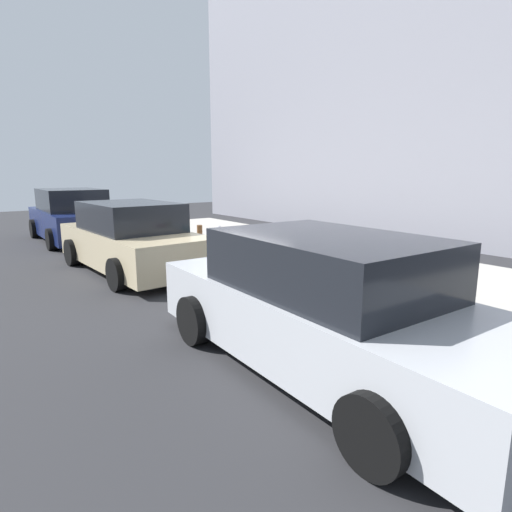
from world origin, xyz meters
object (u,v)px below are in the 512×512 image
bollard_post (200,237)px  suitcase_maroon_7 (250,249)px  fire_hydrant (219,238)px  parked_car_beige_1 (131,239)px  suitcase_black_4 (293,261)px  suitcase_olive_8 (236,245)px  parked_car_silver_0 (325,307)px  suitcase_olive_1 (360,273)px  suitcase_maroon_0 (382,284)px  parked_car_navy_2 (73,217)px  suitcase_silver_2 (334,267)px  suitcase_navy_5 (276,257)px  suitcase_teal_3 (314,265)px  suitcase_red_6 (264,253)px

bollard_post → suitcase_maroon_7: bearing=-175.7°
fire_hydrant → parked_car_beige_1: size_ratio=0.15×
suitcase_black_4 → suitcase_maroon_7: bearing=-1.9°
suitcase_olive_8 → fire_hydrant: (0.88, -0.03, 0.05)m
bollard_post → parked_car_silver_0: parked_car_silver_0 is taller
suitcase_maroon_7 → suitcase_olive_1: bearing=-178.9°
suitcase_olive_1 → fire_hydrant: 4.63m
suitcase_maroon_0 → parked_car_navy_2: (10.38, 2.39, 0.39)m
suitcase_silver_2 → suitcase_olive_8: suitcase_silver_2 is taller
suitcase_maroon_0 → parked_car_navy_2: 10.66m
parked_car_navy_2 → parked_car_beige_1: bearing=180.0°
suitcase_olive_1 → suitcase_navy_5: bearing=2.5°
suitcase_black_4 → suitcase_maroon_7: size_ratio=1.24×
suitcase_maroon_0 → suitcase_maroon_7: 3.76m
suitcase_navy_5 → suitcase_maroon_7: size_ratio=1.17×
suitcase_maroon_0 → suitcase_black_4: suitcase_maroon_0 is taller
suitcase_black_4 → suitcase_maroon_7: (1.60, -0.05, 0.02)m
suitcase_black_4 → fire_hydrant: 2.99m
suitcase_maroon_0 → suitcase_teal_3: (1.59, 0.03, 0.04)m
suitcase_black_4 → bollard_post: (3.72, 0.11, 0.06)m
suitcase_red_6 → suitcase_maroon_7: 0.53m
fire_hydrant → parked_car_silver_0: bearing=159.0°
suitcase_teal_3 → suitcase_maroon_7: 2.17m
fire_hydrant → bollard_post: fire_hydrant is taller
parked_car_beige_1 → suitcase_maroon_0: bearing=-154.7°
suitcase_olive_1 → suitcase_teal_3: suitcase_teal_3 is taller
parked_car_silver_0 → suitcase_maroon_0: bearing=-67.1°
suitcase_teal_3 → parked_car_silver_0: bearing=137.8°
suitcase_red_6 → parked_car_silver_0: (-4.25, 2.39, 0.32)m
suitcase_navy_5 → suitcase_black_4: bearing=177.8°
suitcase_navy_5 → suitcase_red_6: suitcase_red_6 is taller
suitcase_red_6 → fire_hydrant: size_ratio=1.09×
suitcase_olive_8 → parked_car_navy_2: 6.55m
suitcase_maroon_0 → suitcase_olive_1: bearing=-5.4°
bollard_post → suitcase_olive_1: bearing=-177.6°
suitcase_navy_5 → bollard_post: size_ratio=1.15×
bollard_post → suitcase_silver_2: bearing=-178.5°
suitcase_navy_5 → parked_car_navy_2: size_ratio=0.16×
fire_hydrant → suitcase_black_4: bearing=179.1°
suitcase_maroon_0 → parked_car_silver_0: size_ratio=0.17×
suitcase_olive_8 → bollard_post: 1.62m
suitcase_navy_5 → parked_car_silver_0: bearing=147.9°
suitcase_navy_5 → suitcase_red_6: bearing=-4.8°
suitcase_olive_8 → suitcase_teal_3: bearing=-179.5°
suitcase_maroon_0 → suitcase_olive_1: suitcase_maroon_0 is taller
suitcase_navy_5 → suitcase_olive_8: size_ratio=1.09×
suitcase_maroon_7 → suitcase_olive_8: bearing=4.7°
suitcase_silver_2 → suitcase_olive_8: size_ratio=1.45×
suitcase_silver_2 → suitcase_teal_3: 0.56m
suitcase_black_4 → suitcase_red_6: size_ratio=1.03×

